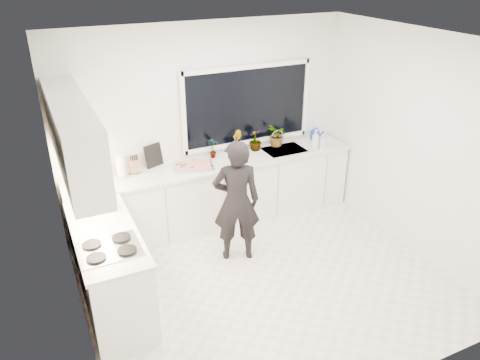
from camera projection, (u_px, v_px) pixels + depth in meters
floor at (265, 281)px, 5.46m from camera, size 4.00×3.50×0.02m
wall_back at (206, 125)px, 6.29m from camera, size 4.00×0.02×2.70m
wall_left at (67, 218)px, 4.09m from camera, size 0.02×3.50×2.70m
wall_right at (415, 145)px, 5.63m from camera, size 0.02×3.50×2.70m
ceiling at (273, 41)px, 4.26m from camera, size 4.00×3.50×0.02m
window at (247, 105)px, 6.40m from camera, size 1.80×0.02×1.00m
base_cabinets_back at (217, 194)px, 6.44m from camera, size 3.92×0.58×0.88m
base_cabinets_left at (110, 270)px, 4.90m from camera, size 0.58×1.60×0.88m
countertop_back at (216, 164)px, 6.23m from camera, size 3.94×0.62×0.04m
countertop_left at (105, 233)px, 4.70m from camera, size 0.62×1.60×0.04m
upper_cabinets at (73, 135)px, 4.52m from camera, size 0.34×2.10×0.70m
sink at (284, 153)px, 6.65m from camera, size 0.58×0.42×0.14m
faucet at (277, 138)px, 6.74m from camera, size 0.03×0.03×0.22m
stovetop at (109, 248)px, 4.39m from camera, size 0.56×0.48×0.03m
person at (236, 201)px, 5.55m from camera, size 0.66×0.54×1.55m
pizza_tray at (194, 166)px, 6.07m from camera, size 0.57×0.48×0.03m
pizza at (193, 165)px, 6.06m from camera, size 0.52×0.43×0.01m
watering_can at (315, 135)px, 6.97m from camera, size 0.18×0.18×0.13m
paper_towel_roll at (121, 167)px, 5.78m from camera, size 0.14×0.14×0.26m
knife_block at (134, 165)px, 5.89m from camera, size 0.14×0.12×0.22m
utensil_crock at (111, 201)px, 5.08m from camera, size 0.16×0.16×0.16m
picture_frame_large at (96, 166)px, 5.78m from camera, size 0.22×0.08×0.28m
picture_frame_small at (154, 155)px, 6.06m from camera, size 0.24×0.11×0.30m
herb_plants at (260, 139)px, 6.57m from camera, size 1.21×0.31×0.33m
soap_bottles at (318, 140)px, 6.63m from camera, size 0.22×0.12×0.28m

